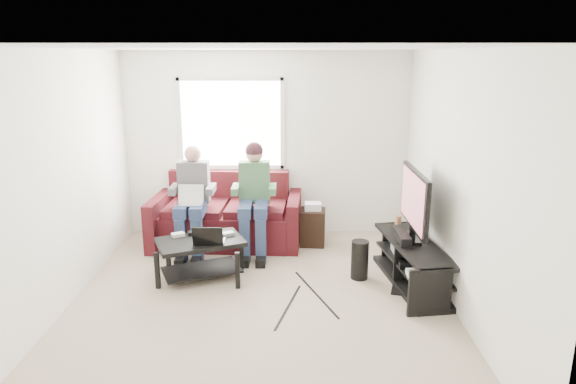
{
  "coord_description": "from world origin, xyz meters",
  "views": [
    {
      "loc": [
        0.3,
        -4.94,
        2.55
      ],
      "look_at": [
        0.3,
        0.6,
        1.05
      ],
      "focal_mm": 32.0,
      "sensor_mm": 36.0,
      "label": 1
    }
  ],
  "objects": [
    {
      "name": "controller_a",
      "position": [
        -0.99,
        0.73,
        0.5
      ],
      "size": [
        0.17,
        0.15,
        0.04
      ],
      "primitive_type": "cube",
      "rotation": [
        0.0,
        0.0,
        0.51
      ],
      "color": "silver",
      "rests_on": "coffee_table"
    },
    {
      "name": "floor",
      "position": [
        0.0,
        0.0,
        0.0
      ],
      "size": [
        4.5,
        4.5,
        0.0
      ],
      "primitive_type": "plane",
      "color": "tan",
      "rests_on": "ground"
    },
    {
      "name": "console_grey",
      "position": [
        1.71,
        0.75,
        0.3
      ],
      "size": [
        0.34,
        0.26,
        0.08
      ],
      "primitive_type": "cube",
      "color": "gray",
      "rests_on": "tv_stand"
    },
    {
      "name": "wall_left",
      "position": [
        -2.0,
        0.0,
        1.3
      ],
      "size": [
        0.0,
        4.5,
        4.5
      ],
      "primitive_type": "plane",
      "rotation": [
        1.57,
        0.0,
        1.57
      ],
      "color": "white",
      "rests_on": "floor"
    },
    {
      "name": "tv",
      "position": [
        1.71,
        0.55,
        0.96
      ],
      "size": [
        0.12,
        1.1,
        0.81
      ],
      "color": "black",
      "rests_on": "tv_stand"
    },
    {
      "name": "person_right",
      "position": [
        -0.14,
        1.47,
        0.84
      ],
      "size": [
        0.4,
        0.71,
        1.44
      ],
      "color": "navy",
      "rests_on": "sofa"
    },
    {
      "name": "wall_back",
      "position": [
        0.0,
        2.25,
        1.3
      ],
      "size": [
        4.5,
        0.0,
        4.5
      ],
      "primitive_type": "plane",
      "rotation": [
        1.57,
        0.0,
        0.0
      ],
      "color": "white",
      "rests_on": "floor"
    },
    {
      "name": "person_left",
      "position": [
        -0.94,
        1.45,
        0.78
      ],
      "size": [
        0.4,
        0.7,
        1.4
      ],
      "color": "navy",
      "rests_on": "sofa"
    },
    {
      "name": "laptop_black",
      "position": [
        -0.59,
        0.53,
        0.6
      ],
      "size": [
        0.41,
        0.36,
        0.24
      ],
      "primitive_type": null,
      "rotation": [
        0.0,
        0.0,
        0.45
      ],
      "color": "black",
      "rests_on": "coffee_table"
    },
    {
      "name": "ceiling",
      "position": [
        0.0,
        0.0,
        2.6
      ],
      "size": [
        4.5,
        4.5,
        0.0
      ],
      "primitive_type": "plane",
      "rotation": [
        3.14,
        0.0,
        0.0
      ],
      "color": "white",
      "rests_on": "wall_back"
    },
    {
      "name": "wall_front",
      "position": [
        0.0,
        -2.25,
        1.3
      ],
      "size": [
        4.5,
        0.0,
        4.5
      ],
      "primitive_type": "plane",
      "rotation": [
        -1.57,
        0.0,
        0.0
      ],
      "color": "white",
      "rests_on": "floor"
    },
    {
      "name": "console_white",
      "position": [
        1.71,
        0.05,
        0.29
      ],
      "size": [
        0.3,
        0.22,
        0.06
      ],
      "primitive_type": "cube",
      "color": "silver",
      "rests_on": "tv_stand"
    },
    {
      "name": "wall_right",
      "position": [
        2.0,
        0.0,
        1.3
      ],
      "size": [
        0.0,
        4.5,
        4.5
      ],
      "primitive_type": "plane",
      "rotation": [
        1.57,
        0.0,
        -1.57
      ],
      "color": "white",
      "rests_on": "floor"
    },
    {
      "name": "drink_cup",
      "position": [
        1.66,
        1.08,
        0.56
      ],
      "size": [
        0.08,
        0.08,
        0.12
      ],
      "primitive_type": "cylinder",
      "color": "#9F6A44",
      "rests_on": "tv_stand"
    },
    {
      "name": "laptop_silver",
      "position": [
        -0.94,
        1.29,
        0.77
      ],
      "size": [
        0.33,
        0.23,
        0.24
      ],
      "primitive_type": null,
      "rotation": [
        0.0,
        0.0,
        -0.04
      ],
      "color": "silver",
      "rests_on": "person_left"
    },
    {
      "name": "sofa",
      "position": [
        -0.54,
        1.82,
        0.34
      ],
      "size": [
        2.07,
        1.06,
        0.95
      ],
      "color": "#4F131C",
      "rests_on": "floor"
    },
    {
      "name": "tv_stand",
      "position": [
        1.71,
        0.45,
        0.22
      ],
      "size": [
        0.65,
        1.56,
        0.5
      ],
      "color": "black",
      "rests_on": "floor"
    },
    {
      "name": "controller_c",
      "position": [
        -0.41,
        0.76,
        0.5
      ],
      "size": [
        0.17,
        0.14,
        0.04
      ],
      "primitive_type": "cube",
      "rotation": [
        0.0,
        0.0,
        0.48
      ],
      "color": "gray",
      "rests_on": "coffee_table"
    },
    {
      "name": "coffee_table",
      "position": [
        -0.71,
        0.61,
        0.35
      ],
      "size": [
        1.11,
        0.91,
        0.48
      ],
      "color": "black",
      "rests_on": "floor"
    },
    {
      "name": "end_table",
      "position": [
        0.64,
        1.72,
        0.27
      ],
      "size": [
        0.33,
        0.33,
        0.6
      ],
      "color": "black",
      "rests_on": "floor"
    },
    {
      "name": "subwoofer",
      "position": [
        1.13,
        0.61,
        0.23
      ],
      "size": [
        0.2,
        0.2,
        0.46
      ],
      "primitive_type": "cylinder",
      "color": "black",
      "rests_on": "floor"
    },
    {
      "name": "console_black",
      "position": [
        1.71,
        0.4,
        0.3
      ],
      "size": [
        0.38,
        0.3,
        0.07
      ],
      "primitive_type": "cube",
      "color": "black",
      "rests_on": "tv_stand"
    },
    {
      "name": "controller_b",
      "position": [
        -0.81,
        0.79,
        0.5
      ],
      "size": [
        0.16,
        0.13,
        0.04
      ],
      "primitive_type": "cube",
      "rotation": [
        0.0,
        0.0,
        0.29
      ],
      "color": "black",
      "rests_on": "coffee_table"
    },
    {
      "name": "soundbar",
      "position": [
        1.59,
        0.55,
        0.55
      ],
      "size": [
        0.12,
        0.5,
        0.1
      ],
      "primitive_type": "cube",
      "color": "black",
      "rests_on": "tv_stand"
    },
    {
      "name": "keyboard_floor",
      "position": [
        1.54,
        0.35,
        0.01
      ],
      "size": [
        0.24,
        0.43,
        0.02
      ],
      "primitive_type": "cube",
      "rotation": [
        0.0,
        0.0,
        -0.26
      ],
      "color": "black",
      "rests_on": "floor"
    },
    {
      "name": "window",
      "position": [
        -0.5,
        2.23,
        1.6
      ],
      "size": [
        1.48,
        0.04,
        1.28
      ],
      "color": "white",
      "rests_on": "wall_back"
    }
  ]
}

